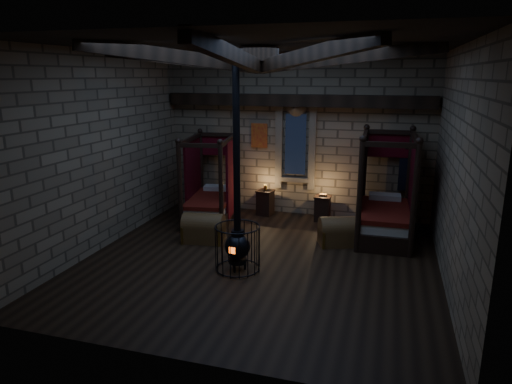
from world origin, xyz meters
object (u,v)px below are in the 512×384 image
(bed_right, at_px, (384,212))
(trunk_right, at_px, (340,232))
(stove, at_px, (238,242))
(bed_left, at_px, (212,200))
(trunk_left, at_px, (204,229))

(bed_right, height_order, trunk_right, bed_right)
(bed_right, distance_m, stove, 3.86)
(bed_left, height_order, stove, stove)
(bed_left, height_order, trunk_left, bed_left)
(trunk_left, height_order, stove, stove)
(bed_right, distance_m, trunk_right, 1.29)
(trunk_right, distance_m, stove, 2.62)
(bed_right, xyz_separation_m, stove, (-2.67, -2.79, -0.02))
(trunk_left, relative_size, trunk_right, 0.95)
(trunk_right, bearing_deg, stove, -152.34)
(trunk_left, bearing_deg, bed_right, 13.62)
(bed_left, distance_m, trunk_left, 1.61)
(trunk_right, bearing_deg, bed_left, 145.27)
(trunk_left, distance_m, stove, 1.80)
(bed_left, relative_size, trunk_right, 2.14)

